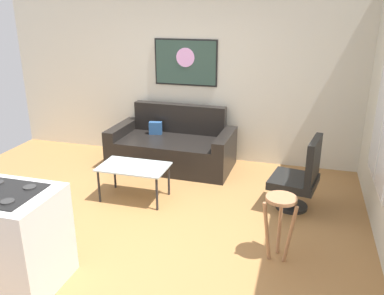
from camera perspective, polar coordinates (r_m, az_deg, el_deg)
ground at (r=4.79m, az=-7.71°, el=-11.23°), size 6.40×6.40×0.04m
back_wall at (r=6.48m, az=0.32°, el=10.58°), size 6.40×0.05×2.80m
couch at (r=6.33m, az=-2.76°, el=0.00°), size 1.91×1.00×0.91m
coffee_table at (r=5.25m, az=-8.25°, el=-3.05°), size 0.88×0.53×0.46m
armchair at (r=5.09m, az=15.17°, el=-3.96°), size 0.64×0.66×0.94m
bar_stool at (r=4.05m, az=12.41°, el=-8.99°), size 0.35×0.34×0.68m
wall_painting at (r=6.45m, az=-0.91°, el=11.97°), size 1.02×0.03×0.72m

